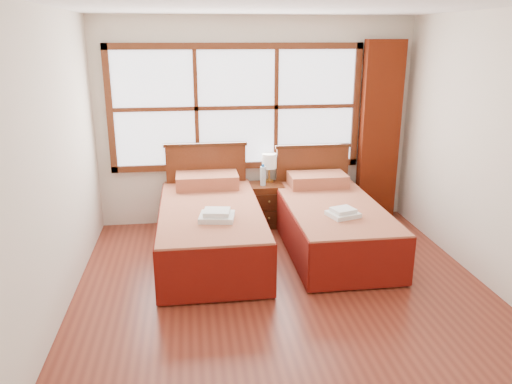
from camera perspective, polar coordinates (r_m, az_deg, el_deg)
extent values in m
plane|color=maroon|center=(4.73, 3.72, -12.47)|extent=(4.50, 4.50, 0.00)
plane|color=white|center=(4.11, 4.47, 20.78)|extent=(4.50, 4.50, 0.00)
plane|color=silver|center=(6.41, -0.01, 7.93)|extent=(4.00, 0.00, 4.00)
plane|color=silver|center=(4.31, -22.98, 1.85)|extent=(0.00, 4.50, 4.50)
plane|color=silver|center=(5.03, 27.00, 3.40)|extent=(0.00, 4.50, 4.50)
cube|color=white|center=(6.32, -2.25, 9.62)|extent=(3.00, 0.02, 1.40)
cube|color=#592813|center=(6.45, -2.16, 3.06)|extent=(3.16, 0.06, 0.08)
cube|color=#592813|center=(6.25, -2.32, 16.33)|extent=(3.16, 0.06, 0.08)
cube|color=#592813|center=(6.35, -16.38, 8.97)|extent=(0.08, 0.06, 1.56)
cube|color=#592813|center=(6.63, 11.33, 9.66)|extent=(0.08, 0.06, 1.56)
cube|color=#592813|center=(6.28, -6.84, 9.45)|extent=(0.05, 0.05, 1.40)
cube|color=#592813|center=(6.37, 2.31, 9.67)|extent=(0.05, 0.05, 1.40)
cube|color=#592813|center=(6.30, -2.23, 9.59)|extent=(3.00, 0.05, 0.05)
cube|color=#5E1A09|center=(6.70, 13.93, 6.71)|extent=(0.50, 0.16, 2.30)
cube|color=#411E0D|center=(5.60, -5.14, -5.78)|extent=(0.96, 1.92, 0.31)
cube|color=maroon|center=(5.49, -5.22, -3.02)|extent=(1.08, 2.13, 0.26)
cube|color=maroon|center=(5.56, -10.74, -4.76)|extent=(0.03, 2.13, 0.53)
cube|color=maroon|center=(5.59, 0.35, -4.29)|extent=(0.03, 2.13, 0.53)
cube|color=maroon|center=(4.58, -4.53, -9.47)|extent=(1.08, 0.03, 0.53)
cube|color=maroon|center=(6.16, -5.61, 1.34)|extent=(0.75, 0.44, 0.17)
cube|color=#592813|center=(6.43, -5.66, 0.75)|extent=(1.00, 0.06, 1.05)
cube|color=#411E0D|center=(6.30, -5.81, 5.41)|extent=(1.05, 0.08, 0.04)
cube|color=#411E0D|center=(5.82, 8.65, -5.09)|extent=(0.91, 1.82, 0.30)
cube|color=maroon|center=(5.72, 8.77, -2.57)|extent=(1.02, 2.02, 0.25)
cube|color=maroon|center=(5.65, 3.72, -4.25)|extent=(0.03, 2.02, 0.51)
cube|color=maroon|center=(5.93, 13.45, -3.65)|extent=(0.03, 2.02, 0.51)
cube|color=maroon|center=(4.90, 11.98, -8.17)|extent=(1.02, 0.03, 0.51)
cube|color=maroon|center=(6.33, 7.02, 1.39)|extent=(0.71, 0.42, 0.16)
cube|color=#592813|center=(6.62, 6.38, 0.98)|extent=(0.95, 0.06, 0.99)
cube|color=#411E0D|center=(6.50, 6.53, 5.25)|extent=(0.99, 0.08, 0.04)
cube|color=#592813|center=(6.44, 1.21, -1.45)|extent=(0.41, 0.37, 0.55)
cube|color=#411E0D|center=(6.29, 1.48, -2.97)|extent=(0.36, 0.02, 0.17)
cube|color=#411E0D|center=(6.22, 1.49, -1.06)|extent=(0.36, 0.02, 0.17)
sphere|color=#A87E39|center=(6.27, 1.50, -3.03)|extent=(0.03, 0.03, 0.03)
sphere|color=#A87E39|center=(6.20, 1.52, -1.11)|extent=(0.03, 0.03, 0.03)
cube|color=white|center=(5.07, -4.49, -2.86)|extent=(0.39, 0.36, 0.05)
cube|color=white|center=(5.05, -4.51, -2.32)|extent=(0.29, 0.27, 0.05)
cube|color=white|center=(5.31, 9.91, -2.51)|extent=(0.36, 0.34, 0.05)
cube|color=white|center=(5.30, 9.93, -2.06)|extent=(0.27, 0.25, 0.04)
cylinder|color=#BD923C|center=(6.47, 1.50, 1.31)|extent=(0.12, 0.12, 0.02)
cylinder|color=#BD923C|center=(6.44, 1.51, 2.07)|extent=(0.03, 0.03, 0.16)
cylinder|color=white|center=(6.40, 1.52, 3.57)|extent=(0.19, 0.19, 0.19)
cylinder|color=#BCE0F2|center=(6.27, 0.79, 1.69)|extent=(0.06, 0.06, 0.21)
cylinder|color=#175AAD|center=(6.24, 0.80, 2.74)|extent=(0.03, 0.03, 0.03)
cylinder|color=#BCE0F2|center=(6.27, 0.81, 1.83)|extent=(0.07, 0.07, 0.24)
cylinder|color=#175AAD|center=(6.23, 0.81, 3.05)|extent=(0.04, 0.04, 0.03)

